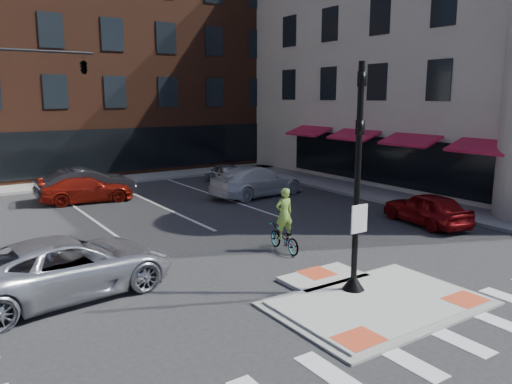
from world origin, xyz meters
TOP-DOWN VIEW (x-y plane):
  - ground at (0.00, 0.00)m, footprint 120.00×120.00m
  - refuge_island at (0.00, -0.26)m, footprint 5.40×4.65m
  - sidewalk_e at (10.80, 10.00)m, footprint 3.00×24.00m
  - sidewalk_n at (3.00, 22.00)m, footprint 26.00×3.00m
  - building_n at (3.00, 31.99)m, footprint 24.40×18.40m
  - building_e at (21.54, 11.50)m, footprint 21.90×23.90m
  - building_far_right at (9.00, 54.00)m, footprint 12.00×12.00m
  - signal_pole at (0.00, 0.40)m, footprint 0.60×0.60m
  - mast_arm_signal at (-3.47, 18.00)m, footprint 6.10×2.24m
  - silver_suv at (-6.40, 4.58)m, footprint 5.94×3.23m
  - red_sedan at (7.76, 4.06)m, footprint 2.23×4.21m
  - white_pickup at (5.34, 13.00)m, footprint 5.66×2.80m
  - bg_car_dark at (-2.50, 17.13)m, footprint 4.92×1.78m
  - bg_car_silver at (5.79, 17.23)m, footprint 2.03×3.90m
  - bg_car_red at (-2.67, 16.44)m, footprint 4.70×2.40m
  - cyclist at (0.70, 4.44)m, footprint 0.76×1.80m

SIDE VIEW (x-z plane):
  - ground at x=0.00m, z-range 0.00..0.00m
  - refuge_island at x=0.00m, z-range -0.01..0.11m
  - sidewalk_e at x=10.80m, z-range 0.00..0.15m
  - sidewalk_n at x=3.00m, z-range 0.00..0.15m
  - bg_car_silver at x=5.79m, z-range 0.00..1.27m
  - bg_car_red at x=-2.67m, z-range 0.00..1.31m
  - red_sedan at x=7.76m, z-range 0.00..1.36m
  - cyclist at x=0.70m, z-range -0.36..1.85m
  - silver_suv at x=-6.40m, z-range 0.00..1.58m
  - white_pickup at x=5.34m, z-range 0.00..1.58m
  - bg_car_dark at x=-2.50m, z-range 0.00..1.61m
  - signal_pole at x=0.00m, z-range -0.63..5.35m
  - building_far_right at x=9.00m, z-range 0.00..12.00m
  - mast_arm_signal at x=-3.47m, z-range 2.21..10.21m
  - building_n at x=3.00m, z-range 0.05..15.55m
  - building_e at x=21.54m, z-range -0.81..16.89m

